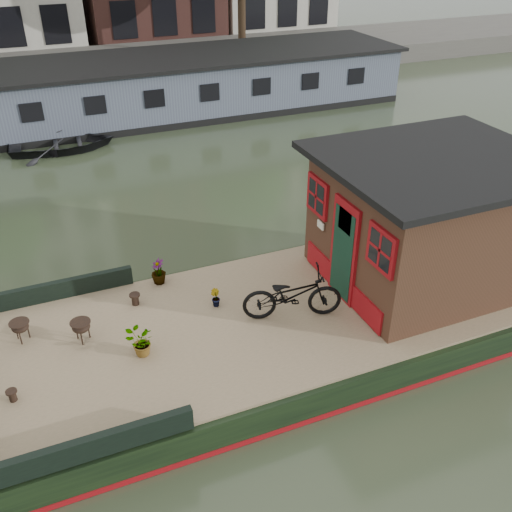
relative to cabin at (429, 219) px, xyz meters
name	(u,v)px	position (x,y,z in m)	size (l,w,h in m)	color
ground	(318,329)	(-2.19, 0.00, -1.88)	(120.00, 120.00, 0.00)	#313E27
houseboat_hull	(252,335)	(-3.52, 0.00, -1.60)	(14.01, 4.02, 0.60)	black
houseboat_deck	(320,302)	(-2.19, 0.00, -1.25)	(11.80, 3.80, 0.05)	#947B5B
bow_bulwark	(23,367)	(-7.25, 0.00, -1.05)	(3.00, 4.00, 0.35)	black
cabin	(429,219)	(0.00, 0.00, 0.00)	(4.00, 3.50, 2.42)	#332013
bicycle	(292,295)	(-2.85, -0.21, -0.78)	(0.60, 1.72, 0.90)	black
potted_plant_b	(215,298)	(-3.98, 0.60, -1.06)	(0.18, 0.15, 0.33)	brown
potted_plant_c	(141,343)	(-5.50, -0.21, -0.99)	(0.43, 0.37, 0.48)	#A85330
potted_plant_d	(158,271)	(-4.72, 1.70, -0.98)	(0.28, 0.28, 0.50)	maroon
brazier_front	(82,331)	(-6.30, 0.52, -1.04)	(0.35, 0.35, 0.38)	black
brazier_rear	(21,331)	(-7.22, 0.91, -1.04)	(0.34, 0.34, 0.37)	black
bollard_port	(135,299)	(-5.29, 1.18, -1.12)	(0.19, 0.19, 0.22)	black
bollard_stbd	(12,396)	(-7.44, -0.46, -1.14)	(0.16, 0.16, 0.19)	black
dinghy	(62,140)	(-5.46, 11.50, -1.53)	(2.38, 3.33, 0.69)	black
far_houseboat	(142,91)	(-2.19, 14.00, -0.91)	(20.40, 4.40, 2.11)	#4E5968
quay	(111,67)	(-2.19, 20.50, -1.43)	(60.00, 6.00, 0.90)	#47443F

